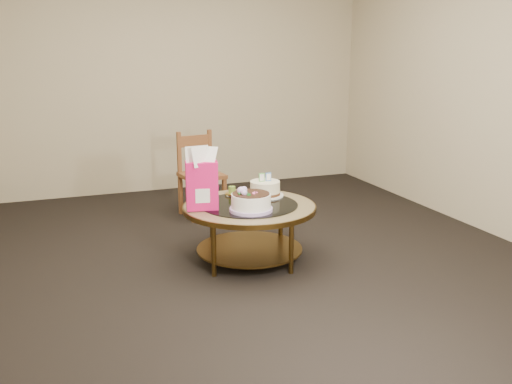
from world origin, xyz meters
name	(u,v)px	position (x,y,z in m)	size (l,w,h in m)	color
ground	(250,260)	(0.00, 0.00, 0.00)	(5.00, 5.00, 0.00)	black
room_walls	(249,58)	(0.00, 0.00, 1.54)	(4.52, 5.02, 2.61)	tan
coffee_table	(249,214)	(0.00, 0.00, 0.38)	(1.02, 1.02, 0.46)	#553C18
decorated_cake	(251,203)	(-0.05, -0.17, 0.52)	(0.32, 0.32, 0.18)	#C4A1E4
cream_cake	(265,189)	(0.20, 0.19, 0.52)	(0.30, 0.30, 0.19)	white
gift_bag	(202,179)	(-0.37, 0.00, 0.69)	(0.25, 0.20, 0.46)	#E41569
pillar_candle	(232,192)	(-0.04, 0.30, 0.48)	(0.11, 0.11, 0.08)	#D2C156
dining_chair	(200,174)	(-0.03, 1.34, 0.42)	(0.43, 0.43, 0.82)	brown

